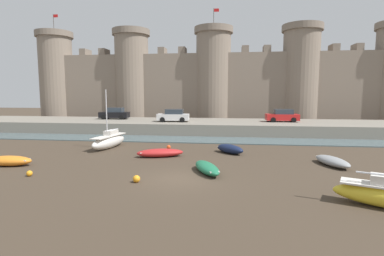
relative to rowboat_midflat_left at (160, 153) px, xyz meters
name	(u,v)px	position (x,y,z in m)	size (l,w,h in m)	color
ground_plane	(179,179)	(2.61, -6.02, -0.35)	(160.00, 160.00, 0.00)	#423528
water_channel	(203,140)	(2.61, 8.95, -0.30)	(80.00, 4.50, 0.10)	slate
quay_road	(208,126)	(2.61, 16.20, 0.37)	(68.29, 10.00, 1.45)	gray
castle	(213,81)	(2.61, 27.47, 6.81)	(62.65, 6.36, 18.88)	gray
rowboat_midflat_left	(160,153)	(0.00, 0.00, 0.00)	(3.94, 2.33, 0.66)	red
rowboat_foreground_left	(9,161)	(-9.95, -4.33, 0.03)	(3.41, 1.54, 0.72)	orange
rowboat_midflat_right	(230,149)	(5.60, 2.17, 0.05)	(2.81, 2.78, 0.76)	#141E3D
rowboat_foreground_right	(332,161)	(12.84, -1.29, -0.02)	(2.28, 3.66, 0.63)	gray
rowboat_near_channel_left	(207,168)	(4.16, -4.41, 0.00)	(2.41, 3.56, 0.66)	#1E6B47
sailboat_near_channel_right	(109,141)	(-5.66, 3.21, 0.34)	(1.97, 5.35, 5.46)	silver
mooring_buoy_near_shore	(169,147)	(0.01, 3.32, -0.15)	(0.40, 0.40, 0.40)	#E04C1E
mooring_buoy_mid_mud	(29,173)	(-6.70, -6.62, -0.17)	(0.36, 0.36, 0.36)	orange
mooring_buoy_near_channel	(136,179)	(0.29, -7.02, -0.14)	(0.42, 0.42, 0.42)	orange
car_quay_centre_west	(282,116)	(12.24, 16.45, 1.88)	(4.19, 2.06, 1.62)	red
car_quay_centre_east	(115,114)	(-10.88, 17.67, 1.88)	(4.19, 2.06, 1.62)	black
car_quay_west	(173,116)	(-1.76, 14.82, 1.88)	(4.19, 2.06, 1.62)	silver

